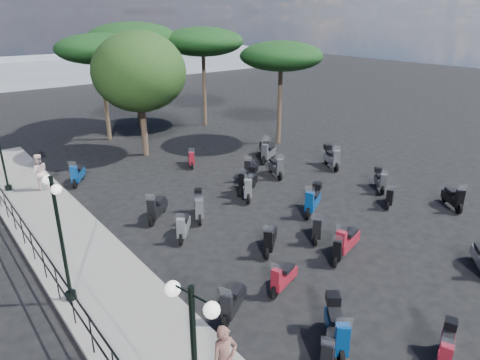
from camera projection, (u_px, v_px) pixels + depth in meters
ground at (272, 234)px, 16.64m from camera, size 120.00×120.00×0.00m
sidewalk at (78, 255)px, 15.05m from camera, size 3.00×30.00×0.15m
railing at (37, 248)px, 13.86m from camera, size 0.04×26.04×1.10m
lamp_post_1 at (60, 232)px, 11.82m from camera, size 0.31×1.15×3.89m
woman at (225, 359)px, 9.35m from camera, size 0.66×0.49×1.65m
pedestrian_far at (39, 172)px, 20.09m from camera, size 0.91×0.74×1.75m
scooter_0 at (330, 349)px, 10.36m from camera, size 1.37×0.91×1.23m
scooter_1 at (336, 328)px, 10.84m from camera, size 1.33×1.54×1.48m
scooter_2 at (233, 302)px, 11.99m from camera, size 1.44×0.98×1.30m
scooter_3 at (183, 227)px, 16.19m from camera, size 1.14×1.29×1.30m
scooter_4 at (199, 207)px, 17.70m from camera, size 1.07×1.56×1.39m
scooter_5 at (78, 175)px, 21.30m from camera, size 1.09×1.51×1.40m
scooter_6 at (446, 349)px, 10.30m from camera, size 1.48×0.79×1.24m
scooter_7 at (283, 278)px, 13.12m from camera, size 1.50×0.68×1.23m
scooter_8 at (317, 228)px, 16.13m from camera, size 1.36×1.11×1.32m
scooter_9 at (270, 239)px, 15.28m from camera, size 1.35×1.15×1.33m
scooter_10 at (157, 209)px, 17.60m from camera, size 1.42×1.25×1.42m
scooter_12 at (340, 247)px, 14.78m from camera, size 1.42×0.86×1.22m
scooter_13 at (347, 242)px, 15.04m from camera, size 1.78×0.74×1.44m
scooter_14 at (313, 200)px, 18.21m from camera, size 1.69×1.09×1.48m
scooter_15 at (246, 187)px, 19.64m from camera, size 1.13×1.60×1.43m
scooter_16 at (191, 158)px, 23.79m from camera, size 0.90×1.39×1.21m
scooter_19 at (390, 197)px, 18.90m from camera, size 1.34×0.83×1.18m
scooter_20 at (248, 181)px, 20.28m from camera, size 1.70×1.03×1.46m
scooter_21 at (276, 168)px, 22.26m from camera, size 0.88×1.67×1.40m
scooter_22 at (250, 169)px, 21.98m from camera, size 1.51×1.23×1.46m
scooter_24 at (453, 198)px, 18.64m from camera, size 1.10×1.43×1.35m
scooter_25 at (380, 181)px, 20.59m from camera, size 1.17×1.24×1.24m
scooter_26 at (332, 158)px, 23.51m from camera, size 1.07×1.71×1.48m
scooter_27 at (268, 153)px, 24.46m from camera, size 1.71×1.00×1.48m
scooter_28 at (264, 148)px, 25.33m from camera, size 1.10×1.59×1.45m
broadleaf_tree at (139, 72)px, 23.99m from camera, size 5.29×5.29×7.16m
pine_0 at (132, 38)px, 29.95m from camera, size 6.32×6.32×7.44m
pine_1 at (203, 42)px, 30.40m from camera, size 5.80×5.80×7.09m
pine_2 at (100, 49)px, 26.78m from camera, size 5.44×5.44×6.85m
pine_3 at (281, 56)px, 26.14m from camera, size 5.12×5.12×6.43m
distant_hills at (8, 73)px, 48.95m from camera, size 70.00×8.00×3.00m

